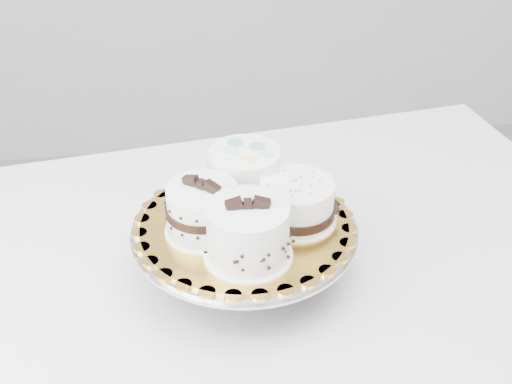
{
  "coord_description": "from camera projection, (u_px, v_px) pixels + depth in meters",
  "views": [
    {
      "loc": [
        -0.17,
        -0.68,
        1.4
      ],
      "look_at": [
        -0.06,
        0.06,
        0.89
      ],
      "focal_mm": 45.0,
      "sensor_mm": 36.0,
      "label": 1
    }
  ],
  "objects": [
    {
      "name": "table",
      "position": [
        241.0,
        309.0,
        1.01
      ],
      "size": [
        1.37,
        1.0,
        0.75
      ],
      "rotation": [
        0.0,
        0.0,
        0.13
      ],
      "color": "white",
      "rests_on": "floor"
    },
    {
      "name": "cake_stand",
      "position": [
        245.0,
        240.0,
        0.94
      ],
      "size": [
        0.33,
        0.33,
        0.09
      ],
      "color": "gray",
      "rests_on": "table"
    },
    {
      "name": "cake_board",
      "position": [
        244.0,
        224.0,
        0.92
      ],
      "size": [
        0.34,
        0.34,
        0.0
      ],
      "primitive_type": "cylinder",
      "rotation": [
        0.0,
        0.0,
        0.15
      ],
      "color": "gold",
      "rests_on": "cake_stand"
    },
    {
      "name": "cake_swirl",
      "position": [
        248.0,
        233.0,
        0.84
      ],
      "size": [
        0.12,
        0.12,
        0.1
      ],
      "rotation": [
        0.0,
        0.0,
        -0.07
      ],
      "color": "white",
      "rests_on": "cake_board"
    },
    {
      "name": "cake_banded",
      "position": [
        203.0,
        211.0,
        0.89
      ],
      "size": [
        0.14,
        0.14,
        0.09
      ],
      "rotation": [
        0.0,
        0.0,
        -0.68
      ],
      "color": "white",
      "rests_on": "cake_board"
    },
    {
      "name": "cake_dots",
      "position": [
        245.0,
        174.0,
        0.96
      ],
      "size": [
        0.13,
        0.13,
        0.08
      ],
      "rotation": [
        0.0,
        0.0,
        0.0
      ],
      "color": "white",
      "rests_on": "cake_board"
    },
    {
      "name": "cake_ribbon",
      "position": [
        297.0,
        202.0,
        0.92
      ],
      "size": [
        0.12,
        0.12,
        0.06
      ],
      "rotation": [
        0.0,
        0.0,
        0.08
      ],
      "color": "white",
      "rests_on": "cake_board"
    }
  ]
}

